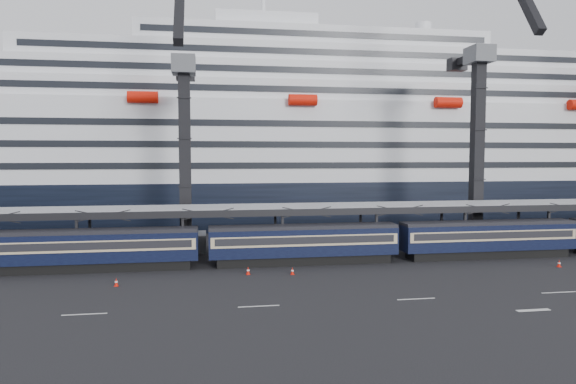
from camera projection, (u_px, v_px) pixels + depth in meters
name	position (u px, v px, depth m)	size (l,w,h in m)	color
ground	(419.00, 285.00, 43.17)	(260.00, 260.00, 0.00)	black
lane_markings	(548.00, 298.00, 39.30)	(111.00, 4.27, 0.02)	beige
train	(336.00, 241.00, 52.14)	(133.05, 3.00, 4.05)	black
canopy	(368.00, 207.00, 56.59)	(130.00, 6.25, 5.53)	gray
cruise_ship	(304.00, 147.00, 87.44)	(214.09, 28.84, 34.00)	black
crane_dark_near	(185.00, 146.00, 57.51)	(4.50, 17.75, 35.08)	#44474B
crane_dark_mid	(479.00, 135.00, 61.92)	(4.50, 18.24, 39.64)	#44474B
traffic_cone_b	(116.00, 282.00, 42.75)	(0.35, 0.35, 0.70)	red
traffic_cone_c	(292.00, 271.00, 46.96)	(0.34, 0.34, 0.69)	red
traffic_cone_d	(248.00, 271.00, 46.97)	(0.37, 0.37, 0.74)	red
traffic_cone_e	(559.00, 263.00, 50.18)	(0.35, 0.35, 0.71)	red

